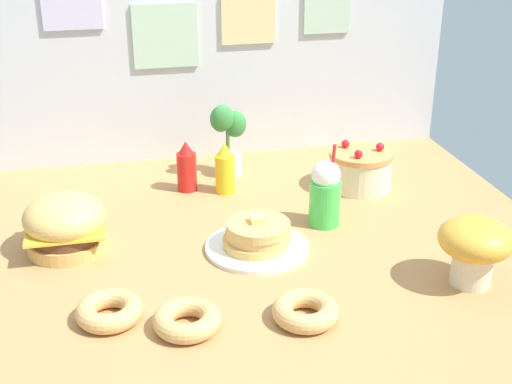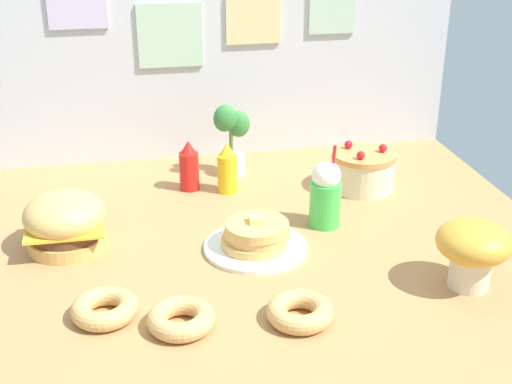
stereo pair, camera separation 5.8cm
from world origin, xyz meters
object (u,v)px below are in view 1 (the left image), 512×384
(layer_cake, at_px, (360,169))
(potted_plant, at_px, (227,136))
(donut_vanilla, at_px, (305,310))
(mushroom_stool, at_px, (475,245))
(burger, at_px, (65,224))
(donut_chocolate, at_px, (187,319))
(mustard_bottle, at_px, (225,169))
(cream_soda_cup, at_px, (325,193))
(ketchup_bottle, at_px, (187,168))
(pancake_stack, at_px, (257,238))
(donut_pink_glaze, at_px, (109,310))

(layer_cake, xyz_separation_m, potted_plant, (-0.47, 0.24, 0.08))
(donut_vanilla, xyz_separation_m, mushroom_stool, (0.52, 0.07, 0.10))
(burger, xyz_separation_m, layer_cake, (1.08, 0.26, -0.01))
(donut_chocolate, bearing_deg, mushroom_stool, 3.24)
(burger, bearing_deg, potted_plant, 39.52)
(potted_plant, bearing_deg, burger, -140.48)
(mustard_bottle, height_order, cream_soda_cup, cream_soda_cup)
(cream_soda_cup, bearing_deg, burger, 179.60)
(donut_vanilla, bearing_deg, layer_cake, 60.86)
(layer_cake, height_order, ketchup_bottle, ketchup_bottle)
(ketchup_bottle, relative_size, cream_soda_cup, 0.67)
(burger, height_order, mushroom_stool, mushroom_stool)
(layer_cake, bearing_deg, cream_soda_cup, -130.15)
(donut_chocolate, height_order, potted_plant, potted_plant)
(mustard_bottle, bearing_deg, potted_plant, 76.88)
(donut_vanilla, bearing_deg, pancake_stack, 95.66)
(donut_vanilla, distance_m, mushroom_stool, 0.54)
(donut_vanilla, bearing_deg, cream_soda_cup, 67.49)
(donut_vanilla, bearing_deg, potted_plant, 91.11)
(burger, relative_size, donut_chocolate, 1.43)
(donut_chocolate, bearing_deg, donut_vanilla, -4.97)
(cream_soda_cup, bearing_deg, donut_vanilla, -112.51)
(burger, relative_size, ketchup_bottle, 1.33)
(mustard_bottle, bearing_deg, burger, -149.72)
(burger, bearing_deg, cream_soda_cup, -0.40)
(pancake_stack, bearing_deg, cream_soda_cup, 25.93)
(pancake_stack, relative_size, potted_plant, 1.11)
(donut_pink_glaze, xyz_separation_m, potted_plant, (0.49, 0.93, 0.13))
(burger, height_order, mustard_bottle, mustard_bottle)
(mustard_bottle, bearing_deg, donut_pink_glaze, -120.70)
(burger, distance_m, pancake_stack, 0.61)
(burger, xyz_separation_m, potted_plant, (0.61, 0.50, 0.07))
(mushroom_stool, bearing_deg, mustard_bottle, 126.03)
(donut_chocolate, relative_size, potted_plant, 0.61)
(layer_cake, xyz_separation_m, cream_soda_cup, (-0.23, -0.27, 0.04))
(mushroom_stool, bearing_deg, burger, 157.94)
(donut_vanilla, distance_m, potted_plant, 1.05)
(cream_soda_cup, relative_size, donut_chocolate, 1.61)
(pancake_stack, relative_size, mustard_bottle, 1.70)
(mushroom_stool, bearing_deg, ketchup_bottle, 130.27)
(pancake_stack, distance_m, donut_chocolate, 0.47)
(cream_soda_cup, distance_m, donut_pink_glaze, 0.85)
(ketchup_bottle, height_order, donut_pink_glaze, ketchup_bottle)
(ketchup_bottle, relative_size, donut_chocolate, 1.08)
(burger, bearing_deg, mushroom_stool, -22.06)
(ketchup_bottle, bearing_deg, donut_chocolate, -97.40)
(donut_pink_glaze, xyz_separation_m, donut_chocolate, (0.20, -0.09, 0.00))
(burger, distance_m, mustard_bottle, 0.66)
(pancake_stack, height_order, potted_plant, potted_plant)
(ketchup_bottle, relative_size, potted_plant, 0.66)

